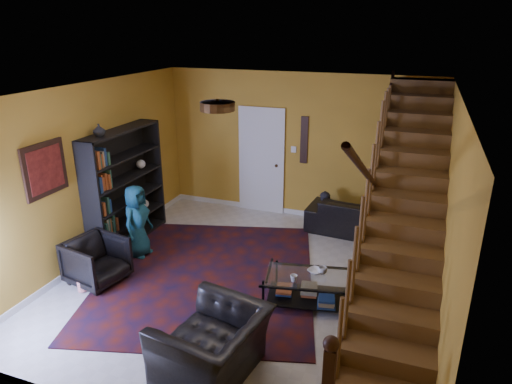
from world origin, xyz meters
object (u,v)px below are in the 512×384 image
at_px(armchair_right, 212,346).
at_px(bookshelf, 126,189).
at_px(coffee_table, 308,288).
at_px(armchair_left, 97,261).
at_px(sofa, 368,218).

bearing_deg(armchair_right, bookshelf, -122.63).
xyz_separation_m(bookshelf, armchair_right, (2.76, -2.48, -0.60)).
relative_size(armchair_right, coffee_table, 0.92).
xyz_separation_m(armchair_left, armchair_right, (2.40, -1.15, 0.02)).
xyz_separation_m(armchair_left, coffee_table, (3.05, 0.49, -0.10)).
bearing_deg(armchair_left, sofa, -38.53).
bearing_deg(bookshelf, armchair_right, -41.93).
relative_size(bookshelf, coffee_table, 1.62).
bearing_deg(coffee_table, bookshelf, 166.18).
height_order(sofa, armchair_right, armchair_right).
bearing_deg(armchair_right, armchair_left, -106.23).
relative_size(sofa, armchair_right, 1.93).
relative_size(sofa, coffee_table, 1.77).
xyz_separation_m(sofa, coffee_table, (-0.50, -2.54, -0.07)).
xyz_separation_m(bookshelf, armchair_left, (0.35, -1.33, -0.62)).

